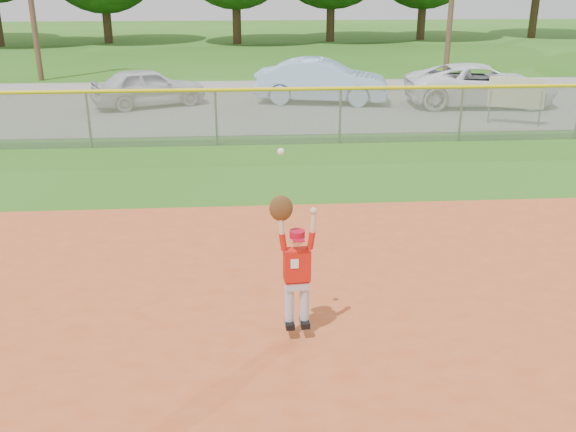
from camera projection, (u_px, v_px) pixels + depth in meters
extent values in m
plane|color=#295B14|center=(193.00, 346.00, 8.01)|extent=(120.00, 120.00, 0.00)
cube|color=slate|center=(222.00, 103.00, 22.93)|extent=(44.00, 10.00, 0.03)
imported|color=silver|center=(149.00, 87.00, 22.17)|extent=(4.15, 2.95, 1.31)
imported|color=#98C3E3|center=(322.00, 81.00, 22.74)|extent=(4.87, 2.54, 1.53)
imported|color=white|center=(480.00, 85.00, 22.26)|extent=(5.27, 2.67, 1.43)
cylinder|color=gray|center=(490.00, 106.00, 19.67)|extent=(0.05, 0.05, 1.09)
cylinder|color=gray|center=(540.00, 109.00, 19.19)|extent=(0.05, 0.05, 1.09)
cube|color=beige|center=(516.00, 93.00, 19.27)|extent=(1.51, 0.73, 0.91)
cube|color=gray|center=(216.00, 118.00, 17.07)|extent=(40.00, 0.03, 1.50)
cylinder|color=yellow|center=(215.00, 90.00, 16.81)|extent=(40.00, 0.10, 0.10)
cylinder|color=gray|center=(89.00, 120.00, 16.84)|extent=(0.06, 0.06, 1.50)
cylinder|color=gray|center=(216.00, 118.00, 17.07)|extent=(0.06, 0.06, 1.50)
cylinder|color=gray|center=(340.00, 116.00, 17.30)|extent=(0.06, 0.06, 1.50)
cylinder|color=gray|center=(461.00, 114.00, 17.53)|extent=(0.06, 0.06, 1.50)
cylinder|color=#422D1C|center=(106.00, 11.00, 42.34)|extent=(0.56, 0.56, 4.11)
cylinder|color=#422D1C|center=(236.00, 7.00, 41.87)|extent=(0.56, 0.56, 4.64)
cylinder|color=#422D1C|center=(331.00, 4.00, 43.39)|extent=(0.56, 0.56, 4.89)
cylinder|color=#422D1C|center=(423.00, 4.00, 44.48)|extent=(0.56, 0.56, 4.78)
cylinder|color=silver|center=(289.00, 306.00, 8.00)|extent=(0.13, 0.13, 0.54)
cylinder|color=silver|center=(304.00, 305.00, 8.02)|extent=(0.13, 0.13, 0.54)
cube|color=black|center=(290.00, 324.00, 8.05)|extent=(0.12, 0.22, 0.08)
cube|color=black|center=(305.00, 323.00, 8.08)|extent=(0.12, 0.22, 0.08)
cube|color=silver|center=(297.00, 284.00, 7.90)|extent=(0.29, 0.17, 0.11)
cube|color=maroon|center=(297.00, 280.00, 7.88)|extent=(0.30, 0.18, 0.04)
cube|color=red|center=(297.00, 265.00, 7.81)|extent=(0.33, 0.19, 0.41)
cube|color=white|center=(295.00, 264.00, 7.70)|extent=(0.10, 0.01, 0.12)
sphere|color=beige|center=(297.00, 238.00, 7.69)|extent=(0.20, 0.20, 0.18)
cylinder|color=#B20A20|center=(297.00, 234.00, 7.67)|extent=(0.20, 0.20, 0.09)
cube|color=#B20A20|center=(298.00, 240.00, 7.59)|extent=(0.15, 0.12, 0.02)
cylinder|color=red|center=(283.00, 242.00, 7.68)|extent=(0.11, 0.08, 0.22)
cylinder|color=beige|center=(281.00, 224.00, 7.59)|extent=(0.08, 0.07, 0.24)
ellipsoid|color=#4C2D14|center=(281.00, 208.00, 7.52)|extent=(0.29, 0.15, 0.32)
sphere|color=white|center=(281.00, 152.00, 7.28)|extent=(0.09, 0.09, 0.08)
cylinder|color=red|center=(311.00, 240.00, 7.72)|extent=(0.11, 0.08, 0.22)
cylinder|color=beige|center=(313.00, 223.00, 7.65)|extent=(0.08, 0.07, 0.24)
sphere|color=beige|center=(313.00, 211.00, 7.59)|extent=(0.09, 0.09, 0.09)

